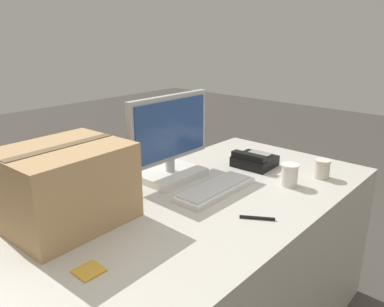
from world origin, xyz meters
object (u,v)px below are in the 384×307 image
Objects in this scene: keyboard at (216,189)px; paper_cup_left at (289,175)px; pen_marker at (257,218)px; cardboard_box at (66,185)px; desk_phone at (254,160)px; sticky_note_pad at (89,271)px; paper_cup_right at (322,169)px; monitor at (170,144)px.

keyboard is 0.35m from paper_cup_left.
cardboard_box is at bearing -168.87° from pen_marker.
keyboard is 0.40m from desk_phone.
paper_cup_left is 1.32× the size of sticky_note_pad.
paper_cup_right reaches higher than keyboard.
paper_cup_right is at bearing -20.67° from paper_cup_left.
desk_phone is 1.71× the size of pen_marker.
cardboard_box reaches higher than paper_cup_right.
keyboard is 0.64m from cardboard_box.
paper_cup_left is 0.86× the size of pen_marker.
monitor is 1.10× the size of cardboard_box.
monitor is at bearing 26.77° from sticky_note_pad.
paper_cup_left is at bearing -115.82° from desk_phone.
desk_phone is at bearing 92.04° from pen_marker.
keyboard is at bearing -22.41° from cardboard_box.
paper_cup_right is at bearing -9.45° from sticky_note_pad.
keyboard is at bearing -174.76° from desk_phone.
keyboard reaches higher than pen_marker.
pen_marker is at bearing -17.65° from sticky_note_pad.
paper_cup_left is at bearing -36.88° from keyboard.
sticky_note_pad is (-0.61, 0.19, -0.00)m from pen_marker.
monitor is at bearing 149.82° from desk_phone.
keyboard is 4.08× the size of paper_cup_left.
paper_cup_left is at bearing -7.16° from sticky_note_pad.
keyboard is 4.58× the size of paper_cup_right.
desk_phone is 0.99m from cardboard_box.
desk_phone is at bearing 66.94° from paper_cup_left.
sticky_note_pad is at bearing 172.84° from paper_cup_left.
sticky_note_pad is at bearing -174.24° from keyboard.
paper_cup_right reaches higher than pen_marker.
keyboard reaches higher than sticky_note_pad.
paper_cup_left is at bearing 159.33° from paper_cup_right.
cardboard_box is 5.67× the size of sticky_note_pad.
pen_marker is (-0.38, -0.07, -0.05)m from paper_cup_left.
monitor is 0.74m from paper_cup_right.
desk_phone is 1.10m from sticky_note_pad.
paper_cup_left is 1.12× the size of paper_cup_right.
cardboard_box is (-0.86, 0.44, 0.09)m from paper_cup_left.
monitor is 0.79m from sticky_note_pad.
desk_phone reaches higher than pen_marker.
monitor reaches higher than pen_marker.
paper_cup_left reaches higher than desk_phone.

